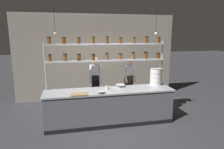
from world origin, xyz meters
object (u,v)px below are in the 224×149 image
at_px(prep_bowl_center_front, 120,86).
at_px(chef_center, 129,81).
at_px(container_stack, 156,76).
at_px(serving_cup_front, 107,88).
at_px(chef_left, 96,81).
at_px(spice_shelf_unit, 107,54).
at_px(cutting_board, 79,94).
at_px(prep_bowl_near_left, 101,92).

bearing_deg(prep_bowl_center_front, chef_center, 51.69).
height_order(container_stack, serving_cup_front, container_stack).
xyz_separation_m(chef_left, container_stack, (1.68, -0.56, 0.18)).
relative_size(spice_shelf_unit, serving_cup_front, 32.19).
bearing_deg(spice_shelf_unit, chef_left, 118.20).
xyz_separation_m(chef_center, prep_bowl_center_front, (-0.40, -0.50, 0.01)).
xyz_separation_m(spice_shelf_unit, chef_left, (-0.26, 0.49, -0.86)).
bearing_deg(serving_cup_front, prep_bowl_center_front, 23.95).
height_order(chef_center, cutting_board, chef_center).
bearing_deg(prep_bowl_center_front, prep_bowl_near_left, -141.70).
distance_m(chef_center, cutting_board, 1.84).
bearing_deg(container_stack, cutting_board, -167.08).
height_order(spice_shelf_unit, container_stack, spice_shelf_unit).
bearing_deg(spice_shelf_unit, serving_cup_front, -102.80).
relative_size(container_stack, cutting_board, 1.23).
height_order(spice_shelf_unit, cutting_board, spice_shelf_unit).
distance_m(spice_shelf_unit, prep_bowl_near_left, 1.11).
distance_m(chef_left, prep_bowl_center_front, 0.85).
bearing_deg(chef_center, chef_left, 164.98).
relative_size(chef_left, container_stack, 3.45).
height_order(chef_left, cutting_board, chef_left).
distance_m(spice_shelf_unit, container_stack, 1.57).
relative_size(cutting_board, prep_bowl_center_front, 1.54).
bearing_deg(prep_bowl_near_left, spice_shelf_unit, 65.02).
bearing_deg(serving_cup_front, container_stack, 8.15).
bearing_deg(chef_center, cutting_board, -157.74).
relative_size(prep_bowl_near_left, prep_bowl_center_front, 0.82).
bearing_deg(prep_bowl_center_front, cutting_board, -157.38).
distance_m(chef_center, serving_cup_front, 1.06).
xyz_separation_m(prep_bowl_near_left, prep_bowl_center_front, (0.63, 0.49, 0.01)).
height_order(chef_left, prep_bowl_center_front, chef_left).
relative_size(chef_center, prep_bowl_near_left, 7.71).
relative_size(cutting_board, prep_bowl_near_left, 1.87).
bearing_deg(spice_shelf_unit, prep_bowl_center_front, -16.29).
relative_size(spice_shelf_unit, cutting_board, 8.20).
xyz_separation_m(chef_center, cutting_board, (-1.55, -0.98, -0.02)).
bearing_deg(chef_left, chef_center, 7.34).
bearing_deg(prep_bowl_near_left, prep_bowl_center_front, 38.30).
xyz_separation_m(chef_center, serving_cup_front, (-0.81, -0.69, 0.02)).
bearing_deg(container_stack, serving_cup_front, -171.85).
distance_m(spice_shelf_unit, prep_bowl_center_front, 0.96).
relative_size(container_stack, serving_cup_front, 4.84).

